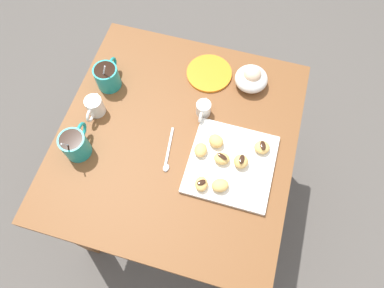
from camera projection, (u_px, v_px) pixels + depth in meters
ground_plane at (182, 195)px, 1.84m from camera, size 8.00×8.00×0.00m
dining_table at (178, 153)px, 1.32m from camera, size 0.85×0.81×0.72m
pastry_plate_square at (231, 164)px, 1.14m from camera, size 0.28×0.28×0.02m
coffee_mug_teal_left at (75, 144)px, 1.12m from camera, size 0.13×0.09×0.14m
coffee_mug_teal_right at (107, 76)px, 1.24m from camera, size 0.13×0.09×0.14m
cream_pitcher_white at (95, 106)px, 1.19m from camera, size 0.10×0.06×0.07m
ice_cream_bowl at (251, 78)px, 1.24m from camera, size 0.12×0.12×0.09m
chocolate_sauce_pitcher at (203, 108)px, 1.20m from camera, size 0.09×0.05×0.06m
saucer_orange_left at (209, 73)px, 1.29m from camera, size 0.17×0.17×0.01m
loose_spoon_near_saucer at (168, 154)px, 1.16m from camera, size 0.16×0.03×0.01m
beignet_0 at (216, 141)px, 1.14m from camera, size 0.06×0.07×0.04m
beignet_1 at (201, 184)px, 1.08m from camera, size 0.06×0.05×0.03m
chocolate_drizzle_1 at (201, 182)px, 1.07m from camera, size 0.03×0.03×0.00m
beignet_2 at (201, 150)px, 1.13m from camera, size 0.06×0.05×0.03m
beignet_3 at (241, 162)px, 1.11m from camera, size 0.06×0.06×0.04m
chocolate_drizzle_3 at (242, 159)px, 1.09m from camera, size 0.03×0.02×0.00m
beignet_4 at (220, 185)px, 1.08m from camera, size 0.06×0.07×0.03m
beignet_5 at (222, 159)px, 1.12m from camera, size 0.04×0.05×0.03m
chocolate_drizzle_5 at (222, 156)px, 1.10m from camera, size 0.03×0.04×0.00m
beignet_6 at (262, 147)px, 1.14m from camera, size 0.05×0.06×0.03m
chocolate_drizzle_6 at (263, 145)px, 1.12m from camera, size 0.04×0.03×0.00m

